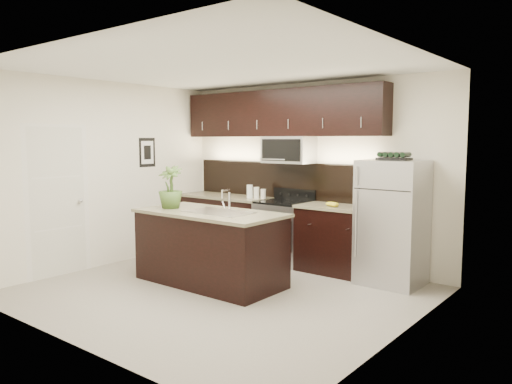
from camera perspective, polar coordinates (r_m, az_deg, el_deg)
ground at (r=6.23m, az=-4.04°, el=-11.31°), size 4.50×4.50×0.00m
room_walls at (r=5.99m, az=-5.18°, el=4.49°), size 4.52×4.02×2.71m
counter_run at (r=7.67m, az=1.95°, el=-4.38°), size 3.51×0.65×0.94m
upper_fixtures at (r=7.65m, az=2.81°, el=8.15°), size 3.49×0.40×1.66m
island at (r=6.49m, az=-5.26°, el=-6.30°), size 1.96×0.96×0.94m
sink_faucet at (r=6.31m, az=-4.25°, el=-2.18°), size 0.84×0.50×0.28m
refrigerator at (r=6.61m, az=15.30°, el=-3.38°), size 0.77×0.69×1.59m
wine_rack at (r=6.53m, az=15.51°, el=3.93°), size 0.39×0.24×0.10m
plant at (r=6.73m, az=-9.76°, el=0.56°), size 0.40×0.40×0.57m
canisters at (r=7.76m, az=-0.14°, el=-0.05°), size 0.31×0.15×0.21m
french_press at (r=6.71m, az=12.96°, el=-0.99°), size 0.10×0.10×0.30m
bananas at (r=6.96m, az=8.53°, el=-1.32°), size 0.25×0.23×0.06m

